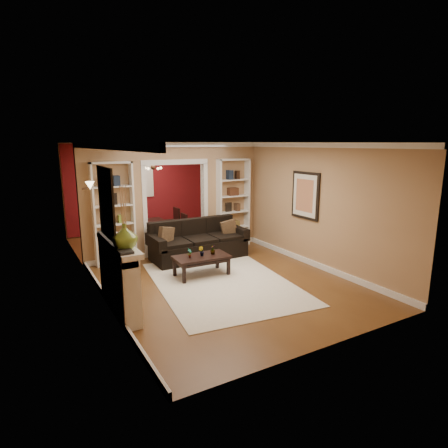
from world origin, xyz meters
TOP-DOWN VIEW (x-y plane):
  - floor at (0.00, 0.00)m, footprint 8.00×8.00m
  - ceiling at (0.00, 0.00)m, footprint 8.00×8.00m
  - wall_back at (0.00, 4.00)m, footprint 8.00×0.00m
  - wall_front at (0.00, -4.00)m, footprint 8.00×0.00m
  - wall_left at (-2.25, 0.00)m, footprint 0.00×8.00m
  - wall_right at (2.25, 0.00)m, footprint 0.00×8.00m
  - partition_wall at (0.00, 1.20)m, footprint 4.50×0.15m
  - red_back_panel at (0.00, 3.97)m, footprint 4.44×0.04m
  - dining_window at (0.00, 3.93)m, footprint 0.78×0.03m
  - area_rug at (-0.04, -1.24)m, footprint 2.87×3.74m
  - sofa at (0.26, 0.45)m, footprint 2.30×0.99m
  - pillow_left at (-0.56, 0.43)m, footprint 0.42×0.28m
  - pillow_right at (1.08, 0.43)m, footprint 0.39×0.18m
  - coffee_table at (-0.22, -0.67)m, footprint 1.14×0.65m
  - plant_left at (-0.48, -0.67)m, footprint 0.12×0.11m
  - plant_center at (-0.22, -0.67)m, footprint 0.13×0.14m
  - plant_right at (0.05, -0.67)m, footprint 0.15×0.15m
  - bookshelf_left at (-1.55, 1.03)m, footprint 0.90×0.30m
  - bookshelf_right at (1.55, 1.03)m, footprint 0.90×0.30m
  - fireplace at (-2.09, -1.50)m, footprint 0.32×1.70m
  - vase at (-2.09, -1.95)m, footprint 0.45×0.45m
  - mirror at (-2.23, -1.50)m, footprint 0.03×0.95m
  - wall_sconce at (-2.15, 0.55)m, footprint 0.18×0.18m
  - framed_art at (2.21, -1.00)m, footprint 0.04×0.85m
  - dining_table at (-0.05, 2.61)m, footprint 1.44×0.81m
  - dining_chair_nw at (-0.60, 2.31)m, footprint 0.45×0.45m
  - dining_chair_ne at (0.50, 2.31)m, footprint 0.46×0.46m
  - dining_chair_sw at (-0.60, 2.91)m, footprint 0.49×0.49m
  - dining_chair_se at (0.50, 2.91)m, footprint 0.49×0.49m
  - chandelier at (0.00, 2.70)m, footprint 0.50×0.50m

SIDE VIEW (x-z plane):
  - floor at x=0.00m, z-range 0.00..0.00m
  - area_rug at x=-0.04m, z-range 0.00..0.01m
  - coffee_table at x=-0.22m, z-range 0.00..0.43m
  - dining_table at x=-0.05m, z-range 0.00..0.51m
  - dining_chair_ne at x=0.50m, z-range 0.00..0.76m
  - dining_chair_nw at x=-0.60m, z-range 0.00..0.77m
  - dining_chair_se at x=0.50m, z-range 0.00..0.84m
  - dining_chair_sw at x=-0.60m, z-range 0.00..0.86m
  - sofa at x=0.26m, z-range 0.00..0.90m
  - plant_left at x=-0.48m, z-range 0.43..0.61m
  - plant_right at x=0.05m, z-range 0.43..0.62m
  - plant_center at x=-0.22m, z-range 0.43..0.62m
  - fireplace at x=-2.09m, z-range 0.00..1.16m
  - pillow_right at x=1.08m, z-range 0.44..0.81m
  - pillow_left at x=-0.56m, z-range 0.44..0.85m
  - bookshelf_left at x=-1.55m, z-range 0.00..2.30m
  - bookshelf_right at x=1.55m, z-range 0.00..2.30m
  - red_back_panel at x=0.00m, z-range 0.00..2.64m
  - wall_back at x=0.00m, z-range -2.65..5.35m
  - wall_front at x=0.00m, z-range -2.65..5.35m
  - wall_left at x=-2.25m, z-range -2.65..5.35m
  - wall_right at x=2.25m, z-range -2.65..5.35m
  - partition_wall at x=0.00m, z-range 0.00..2.70m
  - vase at x=-2.09m, z-range 1.16..1.54m
  - dining_window at x=0.00m, z-range 1.06..2.04m
  - framed_art at x=2.21m, z-range 1.02..2.08m
  - mirror at x=-2.23m, z-range 1.25..2.35m
  - wall_sconce at x=-2.15m, z-range 1.72..1.94m
  - chandelier at x=0.00m, z-range 1.87..2.17m
  - ceiling at x=0.00m, z-range 2.70..2.70m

